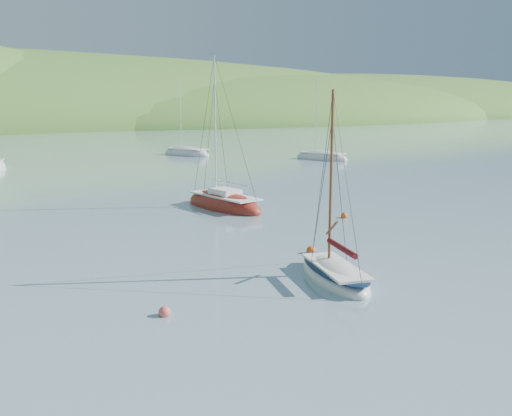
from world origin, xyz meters
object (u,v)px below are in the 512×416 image
daysailer_white (335,275)px  sloop_red (224,205)px  distant_sloop_b (186,154)px  distant_sloop_d (322,158)px

daysailer_white → sloop_red: 16.58m
distant_sloop_b → daysailer_white: bearing=-129.7°
distant_sloop_b → distant_sloop_d: (11.92, -13.82, -0.01)m
distant_sloop_b → distant_sloop_d: distant_sloop_b is taller
distant_sloop_d → distant_sloop_b: bearing=111.9°
sloop_red → distant_sloop_d: 33.89m
daysailer_white → distant_sloop_b: size_ratio=0.75×
sloop_red → distant_sloop_d: (25.52, 22.29, -0.03)m
daysailer_white → distant_sloop_d: (29.07, 38.48, -0.02)m
daysailer_white → distant_sloop_b: distant_sloop_b is taller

